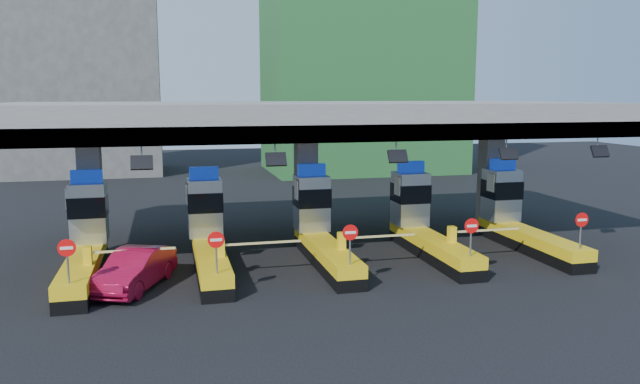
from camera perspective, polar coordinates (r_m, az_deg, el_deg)
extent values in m
plane|color=black|center=(28.36, 0.06, -6.17)|extent=(120.00, 120.00, 0.00)
cube|color=slate|center=(30.33, -1.31, 6.77)|extent=(28.00, 12.00, 1.50)
cube|color=#4C4C49|center=(24.82, 1.57, 5.37)|extent=(28.00, 0.60, 0.70)
cube|color=slate|center=(30.13, -20.18, -0.48)|extent=(1.00, 1.00, 5.50)
cube|color=slate|center=(30.66, -1.29, 0.22)|extent=(1.00, 1.00, 5.50)
cube|color=slate|center=(34.23, 15.28, 0.81)|extent=(1.00, 1.00, 5.50)
cylinder|color=slate|center=(23.99, -16.00, 3.48)|extent=(0.06, 0.06, 0.50)
cube|color=black|center=(23.83, -15.98, 2.59)|extent=(0.80, 0.38, 0.54)
cylinder|color=slate|center=(24.33, -4.13, 3.86)|extent=(0.06, 0.06, 0.50)
cube|color=black|center=(24.16, -4.04, 3.00)|extent=(0.80, 0.38, 0.54)
cylinder|color=slate|center=(25.65, 6.97, 4.08)|extent=(0.06, 0.06, 0.50)
cube|color=black|center=(25.49, 7.12, 3.26)|extent=(0.80, 0.38, 0.54)
cylinder|color=slate|center=(27.82, 16.67, 4.14)|extent=(0.06, 0.06, 0.50)
cube|color=black|center=(27.67, 16.85, 3.38)|extent=(0.80, 0.38, 0.54)
cylinder|color=slate|center=(30.35, 24.04, 4.11)|extent=(0.06, 0.06, 0.50)
cube|color=black|center=(30.21, 24.23, 3.42)|extent=(0.80, 0.38, 0.54)
cube|color=black|center=(26.77, -20.81, -7.13)|extent=(1.20, 8.00, 0.50)
cube|color=#E5B70C|center=(26.64, -20.87, -6.10)|extent=(1.20, 8.00, 0.50)
cube|color=#9EA3A8|center=(29.03, -20.39, -1.73)|extent=(1.50, 1.50, 2.60)
cube|color=black|center=(28.96, -20.42, -1.16)|extent=(1.56, 1.56, 0.90)
cube|color=#0C2DBF|center=(28.80, -20.56, 1.36)|extent=(1.30, 0.35, 0.55)
cube|color=white|center=(28.73, -22.11, -0.52)|extent=(0.06, 0.70, 0.90)
cylinder|color=slate|center=(22.97, -22.06, -6.20)|extent=(0.07, 0.07, 1.30)
cylinder|color=red|center=(22.80, -22.15, -4.76)|extent=(0.60, 0.04, 0.60)
cube|color=white|center=(22.77, -22.16, -4.77)|extent=(0.42, 0.02, 0.10)
cube|color=#E5B70C|center=(25.30, -20.48, -5.45)|extent=(0.30, 0.35, 0.70)
cube|color=white|center=(25.13, -16.74, -5.12)|extent=(3.20, 0.08, 0.08)
cube|color=black|center=(26.60, -9.99, -6.78)|extent=(1.20, 8.00, 0.50)
cube|color=#E5B70C|center=(26.47, -10.02, -5.73)|extent=(1.20, 8.00, 0.50)
cube|color=#9EA3A8|center=(28.88, -10.49, -1.38)|extent=(1.50, 1.50, 2.60)
cube|color=black|center=(28.81, -10.50, -0.80)|extent=(1.56, 1.56, 0.90)
cube|color=#0C2DBF|center=(28.64, -10.58, 1.74)|extent=(1.30, 0.35, 0.55)
cube|color=white|center=(28.43, -12.10, -0.15)|extent=(0.06, 0.70, 0.90)
cylinder|color=slate|center=(22.77, -9.45, -5.78)|extent=(0.07, 0.07, 1.30)
cylinder|color=red|center=(22.60, -9.48, -4.33)|extent=(0.60, 0.04, 0.60)
cube|color=white|center=(22.57, -9.48, -4.34)|extent=(0.42, 0.02, 0.10)
cube|color=#E5B70C|center=(25.19, -9.07, -5.05)|extent=(0.30, 0.35, 0.70)
cube|color=white|center=(25.35, -5.35, -4.66)|extent=(3.20, 0.08, 0.08)
cube|color=black|center=(27.36, 0.57, -6.20)|extent=(1.20, 8.00, 0.50)
cube|color=#E5B70C|center=(27.24, 0.57, -5.18)|extent=(1.20, 8.00, 0.50)
cube|color=#9EA3A8|center=(29.58, -0.78, -0.99)|extent=(1.50, 1.50, 2.60)
cube|color=black|center=(29.51, -0.77, -0.42)|extent=(1.56, 1.56, 0.90)
cube|color=#0C2DBF|center=(29.35, -0.78, 2.05)|extent=(1.30, 0.35, 0.55)
cube|color=white|center=(29.01, -2.19, 0.21)|extent=(0.06, 0.70, 0.90)
cylinder|color=slate|center=(23.65, 2.76, -5.12)|extent=(0.07, 0.07, 1.30)
cylinder|color=red|center=(23.49, 2.79, -3.71)|extent=(0.60, 0.04, 0.60)
cube|color=white|center=(23.46, 2.81, -3.73)|extent=(0.42, 0.02, 0.10)
cube|color=#E5B70C|center=(26.06, 1.98, -4.48)|extent=(0.30, 0.35, 0.70)
cube|color=white|center=(26.52, 5.42, -4.05)|extent=(3.20, 0.08, 0.08)
cube|color=black|center=(28.98, 10.23, -5.48)|extent=(1.20, 8.00, 0.50)
cube|color=#E5B70C|center=(28.86, 10.26, -4.52)|extent=(1.20, 8.00, 0.50)
cube|color=#9EA3A8|center=(31.08, 8.24, -0.60)|extent=(1.50, 1.50, 2.60)
cube|color=black|center=(31.01, 8.26, -0.06)|extent=(1.56, 1.56, 0.90)
cube|color=#0C2DBF|center=(30.86, 8.30, 2.30)|extent=(1.30, 0.35, 0.55)
cube|color=white|center=(30.40, 7.08, 0.55)|extent=(0.06, 0.70, 0.90)
cylinder|color=slate|center=(25.50, 13.62, -4.33)|extent=(0.07, 0.07, 1.30)
cylinder|color=red|center=(25.35, 13.70, -3.02)|extent=(0.60, 0.04, 0.60)
cube|color=white|center=(25.33, 13.72, -3.03)|extent=(0.42, 0.02, 0.10)
cube|color=#E5B70C|center=(27.81, 11.96, -3.81)|extent=(0.30, 0.35, 0.70)
cube|color=white|center=(28.54, 14.96, -3.39)|extent=(3.20, 0.08, 0.08)
cube|color=black|center=(31.32, 18.65, -4.73)|extent=(1.20, 8.00, 0.50)
cube|color=#E5B70C|center=(31.21, 18.69, -3.84)|extent=(1.20, 8.00, 0.50)
cube|color=#9EA3A8|center=(33.27, 16.25, -0.24)|extent=(1.50, 1.50, 2.60)
cube|color=black|center=(33.21, 16.28, 0.27)|extent=(1.56, 1.56, 0.90)
cube|color=#0C2DBF|center=(33.07, 16.36, 2.47)|extent=(1.30, 0.35, 0.55)
cube|color=white|center=(32.52, 15.34, 0.84)|extent=(0.06, 0.70, 0.90)
cylinder|color=slate|center=(28.13, 22.71, -3.54)|extent=(0.07, 0.07, 1.30)
cylinder|color=red|center=(27.99, 22.82, -2.36)|extent=(0.60, 0.04, 0.60)
cube|color=white|center=(27.97, 22.85, -2.37)|extent=(0.42, 0.02, 0.10)
cube|color=#E5B70C|center=(30.30, 20.52, -3.15)|extent=(0.30, 0.35, 0.70)
cube|color=white|center=(31.23, 23.04, -2.76)|extent=(3.20, 0.08, 0.08)
cube|color=#1E5926|center=(61.82, 3.85, 15.02)|extent=(18.00, 12.00, 28.00)
cube|color=#4C4C49|center=(63.04, -20.93, 9.79)|extent=(14.00, 10.00, 18.00)
imported|color=maroon|center=(25.06, -16.57, -6.79)|extent=(3.25, 4.85, 1.51)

